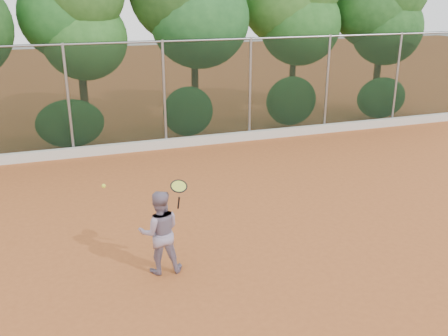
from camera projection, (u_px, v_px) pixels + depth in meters
name	position (u px, v px, depth m)	size (l,w,h in m)	color
ground	(239.00, 238.00, 10.57)	(80.00, 80.00, 0.00)	#A65627
concrete_curb	(167.00, 144.00, 16.60)	(24.00, 0.20, 0.30)	beige
tennis_player	(160.00, 232.00, 9.10)	(0.78, 0.61, 1.60)	gray
chainlink_fence	(164.00, 92.00, 16.19)	(24.09, 0.09, 3.50)	black
foliage_backdrop	(133.00, 8.00, 16.93)	(23.70, 3.63, 7.55)	#3E2B18
tennis_racket	(179.00, 188.00, 8.90)	(0.32, 0.30, 0.58)	black
tennis_ball_in_flight	(104.00, 186.00, 8.20)	(0.07, 0.07, 0.07)	yellow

